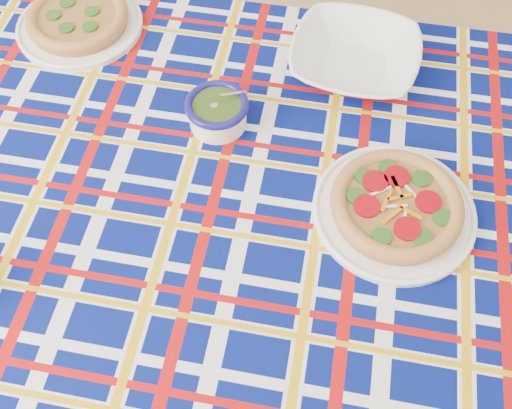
{
  "coord_description": "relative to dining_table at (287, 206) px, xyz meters",
  "views": [
    {
      "loc": [
        0.09,
        -0.26,
        1.69
      ],
      "look_at": [
        0.19,
        0.29,
        0.79
      ],
      "focal_mm": 40.0,
      "sensor_mm": 36.0,
      "label": 1
    }
  ],
  "objects": [
    {
      "name": "second_focaccia_plate",
      "position": [
        -0.39,
        0.53,
        0.11
      ],
      "size": [
        0.41,
        0.41,
        0.05
      ],
      "primitive_type": null,
      "rotation": [
        0.0,
        0.0,
        -0.5
      ],
      "color": "olive",
      "rests_on": "tablecloth"
    },
    {
      "name": "dining_table",
      "position": [
        0.0,
        0.0,
        0.0
      ],
      "size": [
        1.89,
        1.54,
        0.76
      ],
      "rotation": [
        0.0,
        0.0,
        -0.37
      ],
      "color": "brown",
      "rests_on": "floor"
    },
    {
      "name": "serving_bowl",
      "position": [
        0.21,
        0.28,
        0.11
      ],
      "size": [
        0.38,
        0.38,
        0.07
      ],
      "primitive_type": "imported",
      "rotation": [
        0.0,
        0.0,
        -0.47
      ],
      "color": "white",
      "rests_on": "tablecloth"
    },
    {
      "name": "tablecloth",
      "position": [
        0.0,
        0.0,
        0.03
      ],
      "size": [
        1.93,
        1.58,
        0.11
      ],
      "primitive_type": null,
      "rotation": [
        0.0,
        0.0,
        -0.37
      ],
      "color": "#050F5C",
      "rests_on": "dining_table"
    },
    {
      "name": "pesto_bowl",
      "position": [
        -0.11,
        0.18,
        0.12
      ],
      "size": [
        0.16,
        0.16,
        0.08
      ],
      "primitive_type": null,
      "rotation": [
        0.0,
        0.0,
        -0.3
      ],
      "color": "#21350E",
      "rests_on": "tablecloth"
    },
    {
      "name": "main_focaccia_plate",
      "position": [
        0.18,
        -0.1,
        0.11
      ],
      "size": [
        0.39,
        0.39,
        0.06
      ],
      "primitive_type": null,
      "rotation": [
        0.0,
        0.0,
        -0.29
      ],
      "color": "olive",
      "rests_on": "tablecloth"
    }
  ]
}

